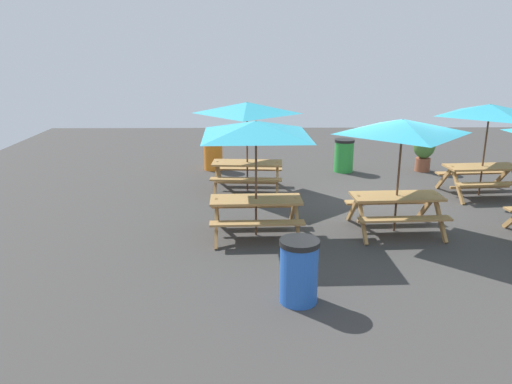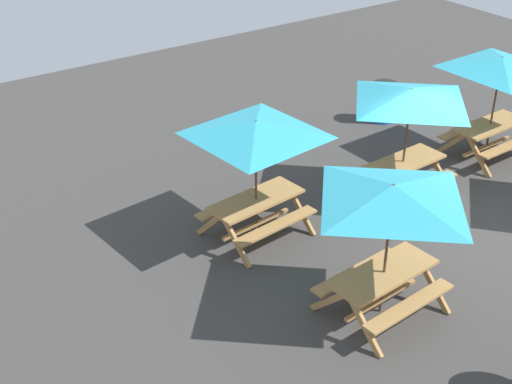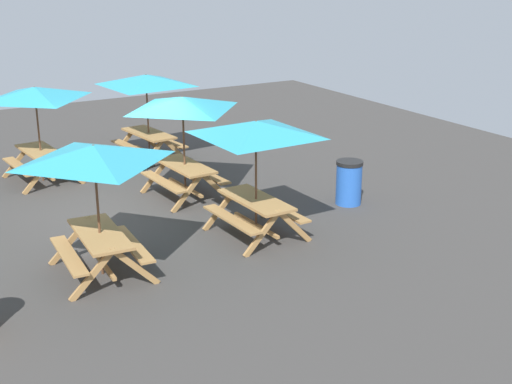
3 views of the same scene
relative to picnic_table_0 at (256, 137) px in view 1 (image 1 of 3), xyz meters
name	(u,v)px [view 1 (image 1 of 3)]	position (x,y,z in m)	size (l,w,h in m)	color
ground_plane	(378,211)	(-2.83, -1.44, -1.99)	(24.00, 24.00, 0.00)	#3D3A38
picnic_table_0	(256,137)	(0.00, 0.00, 0.00)	(2.83, 2.83, 2.34)	#A87A44
picnic_table_1	(489,117)	(-5.70, -2.68, 0.00)	(2.15, 2.15, 2.34)	#A87A44
picnic_table_3	(247,115)	(0.18, -3.18, 0.00)	(2.12, 2.12, 2.34)	#A87A44
picnic_table_4	(402,135)	(-2.84, -0.19, 0.00)	(2.10, 2.10, 2.34)	#A87A44
trash_bin_orange	(213,154)	(1.23, -5.49, -1.49)	(0.59, 0.59, 0.98)	orange
trash_bin_blue	(299,271)	(-0.59, 2.71, -1.49)	(0.59, 0.59, 0.98)	blue
trash_bin_green	(344,155)	(-2.70, -5.18, -1.49)	(0.59, 0.59, 0.98)	green
potted_plant_0	(424,149)	(-5.10, -5.22, -1.30)	(0.65, 0.65, 1.20)	#935138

